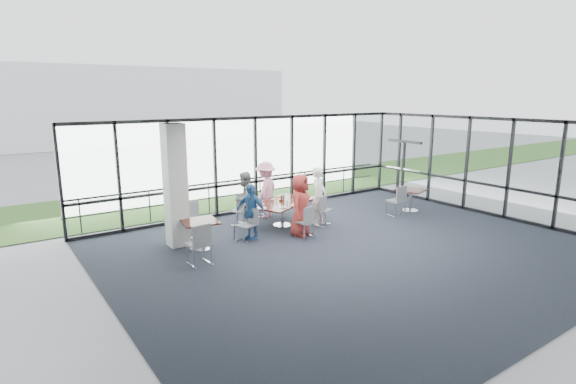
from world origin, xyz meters
TOP-DOWN VIEW (x-y plane):
  - floor at (0.00, 0.00)m, footprint 12.00×10.00m
  - ceiling at (0.00, 0.00)m, footprint 12.00×10.00m
  - wall_left at (-6.00, 0.00)m, footprint 0.10×10.00m
  - curtain_wall_back at (0.00, 5.00)m, footprint 12.00×0.10m
  - curtain_wall_right at (6.00, 0.00)m, footprint 0.10×10.00m
  - exit_door at (6.00, 3.75)m, footprint 0.12×1.60m
  - structural_column at (-3.60, 3.00)m, footprint 0.50×0.50m
  - apron at (0.00, 10.00)m, footprint 80.00×70.00m
  - grass_strip at (0.00, 8.00)m, footprint 80.00×5.00m
  - hangar_main at (4.00, 32.00)m, footprint 24.00×10.00m
  - guard_rail at (0.00, 5.60)m, footprint 12.00×0.06m
  - main_table at (-0.33, 2.90)m, footprint 2.49×1.99m
  - side_table_left at (-3.25, 2.37)m, footprint 1.00×1.00m
  - side_table_right at (4.26, 1.87)m, footprint 1.08×1.08m
  - diner_near_left at (-0.46, 1.82)m, footprint 1.03×0.95m
  - diner_near_right at (0.64, 2.37)m, footprint 0.80×0.74m
  - diner_far_left at (-1.28, 3.52)m, footprint 0.94×0.79m
  - diner_far_right at (-0.23, 4.02)m, footprint 1.31×1.15m
  - diner_end at (-1.76, 2.34)m, footprint 0.87×1.04m
  - chair_main_nl at (-0.46, 1.57)m, footprint 0.52×0.52m
  - chair_main_nr at (0.65, 2.24)m, footprint 0.63×0.63m
  - chair_main_fl at (-1.36, 3.67)m, footprint 0.62×0.62m
  - chair_main_fr at (-0.24, 4.13)m, footprint 0.59×0.59m
  - chair_main_end at (-1.96, 2.28)m, footprint 0.54×0.54m
  - chair_spare_la at (-3.72, 1.37)m, footprint 0.51×0.51m
  - chair_spare_lb at (-2.93, 3.48)m, footprint 0.52×0.52m
  - chair_spare_r at (3.37, 1.73)m, footprint 0.49×0.49m
  - plate_nl at (-0.72, 2.30)m, footprint 0.25×0.25m
  - plate_nr at (0.38, 2.81)m, footprint 0.26×0.26m
  - plate_fl at (-1.04, 3.01)m, footprint 0.25×0.25m
  - plate_fr at (0.01, 3.52)m, footprint 0.24×0.24m
  - plate_end at (-1.27, 2.56)m, footprint 0.28×0.28m
  - tumbler_a at (-0.45, 2.49)m, footprint 0.07×0.07m
  - tumbler_b at (0.12, 2.85)m, footprint 0.07×0.07m
  - tumbler_c at (-0.35, 3.21)m, footprint 0.08×0.08m
  - tumbler_d at (-1.02, 2.46)m, footprint 0.07×0.07m
  - menu_a at (-0.26, 2.35)m, footprint 0.35×0.37m
  - menu_b at (0.65, 3.01)m, footprint 0.37×0.31m
  - menu_c at (-0.32, 3.32)m, footprint 0.36×0.33m
  - condiment_caddy at (-0.34, 2.98)m, footprint 0.10×0.07m
  - ketchup_bottle at (-0.32, 2.96)m, footprint 0.06×0.06m
  - green_bottle at (-0.26, 2.94)m, footprint 0.05×0.05m

SIDE VIEW (x-z plane):
  - apron at x=0.00m, z-range -0.03..-0.01m
  - floor at x=0.00m, z-range -0.02..0.00m
  - grass_strip at x=0.00m, z-range 0.01..0.01m
  - chair_main_fr at x=-0.24m, z-range 0.00..0.87m
  - chair_main_end at x=-1.96m, z-range 0.00..0.88m
  - chair_main_nl at x=-0.46m, z-range 0.00..0.90m
  - chair_main_fl at x=-1.36m, z-range 0.00..0.92m
  - chair_spare_lb at x=-2.93m, z-range 0.00..0.93m
  - chair_main_nr at x=0.65m, z-range 0.00..0.95m
  - chair_spare_la at x=-3.72m, z-range 0.00..0.99m
  - chair_spare_r at x=3.37m, z-range 0.00..0.99m
  - guard_rail at x=0.00m, z-range 0.47..0.53m
  - side_table_right at x=4.26m, z-range 0.26..1.01m
  - side_table_left at x=-3.25m, z-range 0.26..1.01m
  - main_table at x=-0.33m, z-range 0.27..1.02m
  - menu_a at x=-0.26m, z-range 0.75..0.75m
  - menu_b at x=0.65m, z-range 0.75..0.75m
  - menu_c at x=-0.32m, z-range 0.75..0.75m
  - plate_nl at x=-0.72m, z-range 0.75..0.76m
  - plate_nr at x=0.38m, z-range 0.75..0.76m
  - plate_fl at x=-1.04m, z-range 0.75..0.76m
  - plate_fr at x=0.01m, z-range 0.75..0.76m
  - plate_end at x=-1.27m, z-range 0.75..0.76m
  - condiment_caddy at x=-0.34m, z-range 0.75..0.79m
  - diner_end at x=-1.76m, z-range 0.00..1.55m
  - tumbler_b at x=0.12m, z-range 0.75..0.88m
  - tumbler_d at x=-1.02m, z-range 0.75..0.88m
  - tumbler_a at x=-0.45m, z-range 0.75..0.89m
  - tumbler_c at x=-0.35m, z-range 0.75..0.90m
  - diner_far_left at x=-1.28m, z-range 0.00..1.66m
  - ketchup_bottle at x=-0.32m, z-range 0.75..0.93m
  - green_bottle at x=-0.26m, z-range 0.75..0.95m
  - diner_near_left at x=-0.46m, z-range 0.00..1.76m
  - diner_near_right at x=0.64m, z-range 0.00..1.77m
  - diner_far_right at x=-0.23m, z-range 0.00..1.81m
  - exit_door at x=6.00m, z-range 0.00..2.10m
  - wall_left at x=-6.00m, z-range 0.00..3.20m
  - curtain_wall_back at x=0.00m, z-range 0.00..3.20m
  - curtain_wall_right at x=6.00m, z-range 0.00..3.20m
  - structural_column at x=-3.60m, z-range 0.00..3.20m
  - hangar_main at x=4.00m, z-range 0.00..6.00m
  - ceiling at x=0.00m, z-range 3.18..3.22m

